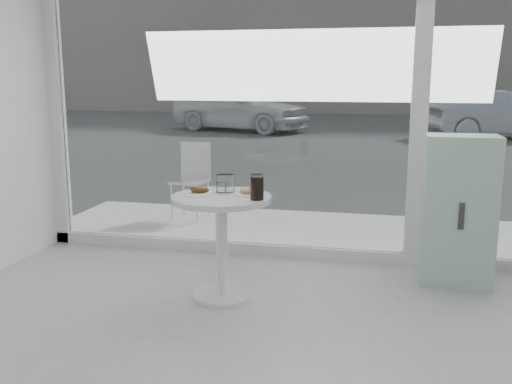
% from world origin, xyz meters
% --- Properties ---
extents(storefront, '(5.00, 0.14, 3.00)m').
position_xyz_m(storefront, '(0.07, 3.00, 1.71)').
color(storefront, silver).
rests_on(storefront, ground).
extents(main_table, '(0.72, 0.72, 0.77)m').
position_xyz_m(main_table, '(-0.50, 1.90, 0.55)').
color(main_table, white).
rests_on(main_table, ground).
extents(patio_deck, '(5.60, 1.60, 0.05)m').
position_xyz_m(patio_deck, '(0.00, 3.80, 0.03)').
color(patio_deck, silver).
rests_on(patio_deck, ground).
extents(street, '(40.00, 24.00, 0.00)m').
position_xyz_m(street, '(0.00, 16.00, -0.00)').
color(street, '#3C3C3C').
rests_on(street, ground).
extents(far_building, '(40.00, 2.00, 8.00)m').
position_xyz_m(far_building, '(0.00, 25.00, 4.00)').
color(far_building, gray).
rests_on(far_building, ground).
extents(mint_cabinet, '(0.54, 0.38, 1.17)m').
position_xyz_m(mint_cabinet, '(1.21, 2.61, 0.59)').
color(mint_cabinet, '#91B9A7').
rests_on(mint_cabinet, ground).
extents(patio_chair, '(0.40, 0.40, 0.84)m').
position_xyz_m(patio_chair, '(-1.46, 4.05, 0.53)').
color(patio_chair, white).
rests_on(patio_chair, patio_deck).
extents(car_white, '(4.61, 3.08, 1.46)m').
position_xyz_m(car_white, '(-3.68, 14.99, 0.73)').
color(car_white, silver).
rests_on(car_white, street).
extents(car_silver, '(4.08, 2.45, 1.27)m').
position_xyz_m(car_silver, '(3.60, 14.25, 0.64)').
color(car_silver, '#9FA1A7').
rests_on(car_silver, street).
extents(plate_fritter, '(0.22, 0.22, 0.07)m').
position_xyz_m(plate_fritter, '(-0.66, 1.90, 0.80)').
color(plate_fritter, white).
rests_on(plate_fritter, main_table).
extents(plate_donut, '(0.21, 0.21, 0.05)m').
position_xyz_m(plate_donut, '(-0.32, 1.98, 0.79)').
color(plate_donut, white).
rests_on(plate_donut, main_table).
extents(water_tumbler_a, '(0.08, 0.08, 0.13)m').
position_xyz_m(water_tumbler_a, '(-0.53, 2.03, 0.83)').
color(water_tumbler_a, white).
rests_on(water_tumbler_a, main_table).
extents(water_tumbler_b, '(0.08, 0.08, 0.13)m').
position_xyz_m(water_tumbler_b, '(-0.48, 2.04, 0.83)').
color(water_tumbler_b, white).
rests_on(water_tumbler_b, main_table).
extents(cola_glass, '(0.09, 0.09, 0.18)m').
position_xyz_m(cola_glass, '(-0.22, 1.82, 0.86)').
color(cola_glass, white).
rests_on(cola_glass, main_table).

